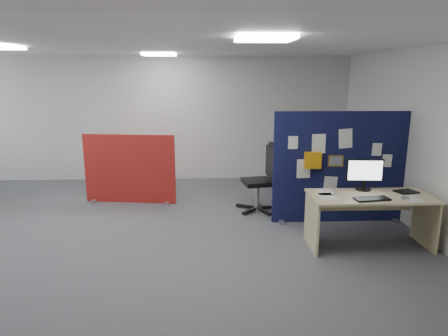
{
  "coord_description": "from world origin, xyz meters",
  "views": [
    {
      "loc": [
        1.41,
        -5.31,
        2.31
      ],
      "look_at": [
        1.63,
        0.25,
        1.0
      ],
      "focal_mm": 32.0,
      "sensor_mm": 36.0,
      "label": 1
    }
  ],
  "objects_px": {
    "red_divider": "(130,170)",
    "office_chair": "(264,174)",
    "monitor_main": "(364,173)",
    "navy_divider": "(340,168)",
    "main_desk": "(369,207)"
  },
  "relations": [
    {
      "from": "red_divider",
      "to": "office_chair",
      "type": "bearing_deg",
      "value": -4.36
    },
    {
      "from": "office_chair",
      "to": "monitor_main",
      "type": "bearing_deg",
      "value": -57.15
    },
    {
      "from": "monitor_main",
      "to": "office_chair",
      "type": "xyz_separation_m",
      "value": [
        -1.21,
        1.31,
        -0.32
      ]
    },
    {
      "from": "navy_divider",
      "to": "monitor_main",
      "type": "height_order",
      "value": "navy_divider"
    },
    {
      "from": "monitor_main",
      "to": "red_divider",
      "type": "relative_size",
      "value": 0.3
    },
    {
      "from": "navy_divider",
      "to": "monitor_main",
      "type": "bearing_deg",
      "value": -81.74
    },
    {
      "from": "red_divider",
      "to": "office_chair",
      "type": "xyz_separation_m",
      "value": [
        2.4,
        -0.52,
        0.03
      ]
    },
    {
      "from": "navy_divider",
      "to": "red_divider",
      "type": "distance_m",
      "value": 3.68
    },
    {
      "from": "monitor_main",
      "to": "office_chair",
      "type": "height_order",
      "value": "monitor_main"
    },
    {
      "from": "main_desk",
      "to": "office_chair",
      "type": "distance_m",
      "value": 1.95
    },
    {
      "from": "main_desk",
      "to": "office_chair",
      "type": "xyz_separation_m",
      "value": [
        -1.22,
        1.53,
        0.1
      ]
    },
    {
      "from": "main_desk",
      "to": "monitor_main",
      "type": "distance_m",
      "value": 0.48
    },
    {
      "from": "navy_divider",
      "to": "office_chair",
      "type": "xyz_separation_m",
      "value": [
        -1.1,
        0.59,
        -0.23
      ]
    },
    {
      "from": "monitor_main",
      "to": "office_chair",
      "type": "distance_m",
      "value": 1.81
    },
    {
      "from": "monitor_main",
      "to": "navy_divider",
      "type": "bearing_deg",
      "value": 102.89
    }
  ]
}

